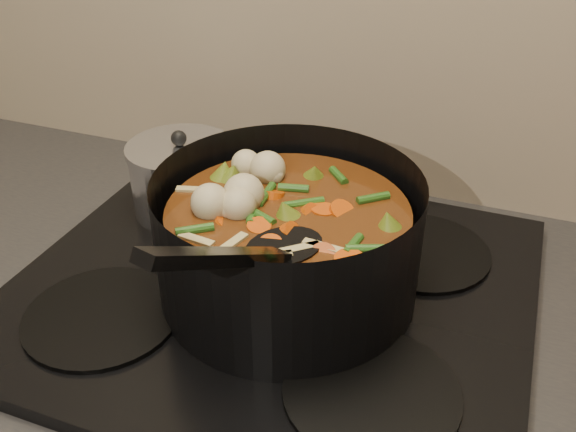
% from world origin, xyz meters
% --- Properties ---
extents(stovetop, '(0.62, 0.54, 0.03)m').
position_xyz_m(stovetop, '(0.00, 1.93, 0.92)').
color(stovetop, black).
rests_on(stovetop, counter).
extents(stockpot, '(0.40, 0.47, 0.23)m').
position_xyz_m(stockpot, '(0.02, 1.92, 1.00)').
color(stockpot, black).
rests_on(stockpot, stovetop).
extents(saucepan, '(0.15, 0.15, 0.12)m').
position_xyz_m(saucepan, '(-0.19, 2.05, 0.98)').
color(saucepan, silver).
rests_on(saucepan, stovetop).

